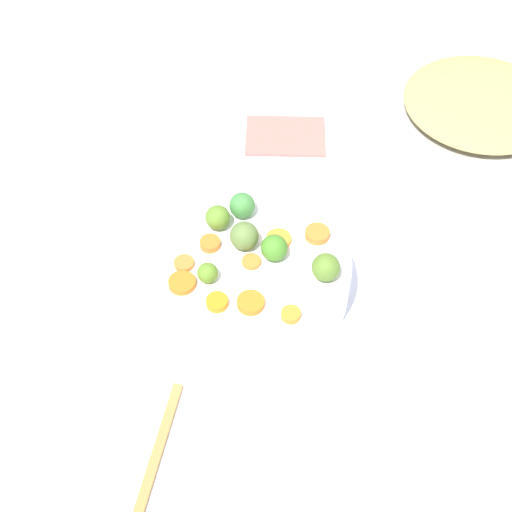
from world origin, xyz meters
TOP-DOWN VIEW (x-y plane):
  - tabletop at (0.00, 0.00)m, footprint 2.40×2.40m
  - serving_bowl_carrots at (-0.01, -0.06)m, footprint 0.28×0.28m
  - metal_pot at (-0.37, -0.33)m, footprint 0.28×0.28m
  - stuffing_mound at (-0.37, -0.33)m, footprint 0.25×0.25m
  - carrot_slice_0 at (-0.10, -0.11)m, footprint 0.04×0.04m
  - carrot_slice_1 at (-0.06, 0.04)m, footprint 0.04×0.04m
  - carrot_slice_2 at (0.06, -0.09)m, footprint 0.04×0.04m
  - carrot_slice_3 at (-0.04, -0.10)m, footprint 0.05×0.05m
  - carrot_slice_4 at (0.10, -0.05)m, footprint 0.04×0.04m
  - carrot_slice_5 at (-0.00, -0.05)m, footprint 0.04×0.04m
  - carrot_slice_6 at (0.05, 0.02)m, footprint 0.04×0.04m
  - carrot_slice_7 at (0.00, 0.02)m, footprint 0.05×0.05m
  - carrot_slice_8 at (0.10, -0.01)m, footprint 0.06×0.06m
  - brussels_sprout_0 at (0.05, -0.13)m, footprint 0.04×0.04m
  - brussels_sprout_1 at (0.01, -0.09)m, footprint 0.04×0.04m
  - brussels_sprout_2 at (-0.11, -0.03)m, footprint 0.04×0.04m
  - brussels_sprout_3 at (0.06, -0.02)m, footprint 0.03×0.03m
  - brussels_sprout_4 at (-0.03, -0.07)m, footprint 0.04×0.04m
  - brussels_sprout_5 at (0.02, -0.15)m, footprint 0.04×0.04m
  - dish_towel at (-0.06, -0.43)m, footprint 0.15×0.11m

SIDE VIEW (x-z plane):
  - tabletop at x=0.00m, z-range 0.00..0.02m
  - dish_towel at x=-0.06m, z-range 0.02..0.03m
  - serving_bowl_carrots at x=-0.01m, z-range 0.02..0.10m
  - metal_pot at x=-0.37m, z-range 0.02..0.16m
  - carrot_slice_4 at x=0.10m, z-range 0.10..0.11m
  - carrot_slice_5 at x=0.00m, z-range 0.10..0.11m
  - carrot_slice_3 at x=-0.04m, z-range 0.10..0.11m
  - carrot_slice_8 at x=0.10m, z-range 0.10..0.11m
  - carrot_slice_1 at x=-0.06m, z-range 0.10..0.11m
  - carrot_slice_7 at x=0.00m, z-range 0.10..0.11m
  - carrot_slice_2 at x=0.06m, z-range 0.10..0.11m
  - carrot_slice_6 at x=0.05m, z-range 0.10..0.11m
  - carrot_slice_0 at x=-0.10m, z-range 0.10..0.11m
  - brussels_sprout_3 at x=0.06m, z-range 0.10..0.13m
  - brussels_sprout_0 at x=0.05m, z-range 0.10..0.14m
  - brussels_sprout_4 at x=-0.03m, z-range 0.10..0.14m
  - brussels_sprout_5 at x=0.02m, z-range 0.10..0.14m
  - brussels_sprout_2 at x=-0.11m, z-range 0.10..0.14m
  - brussels_sprout_1 at x=0.01m, z-range 0.10..0.15m
  - stuffing_mound at x=-0.37m, z-range 0.16..0.20m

